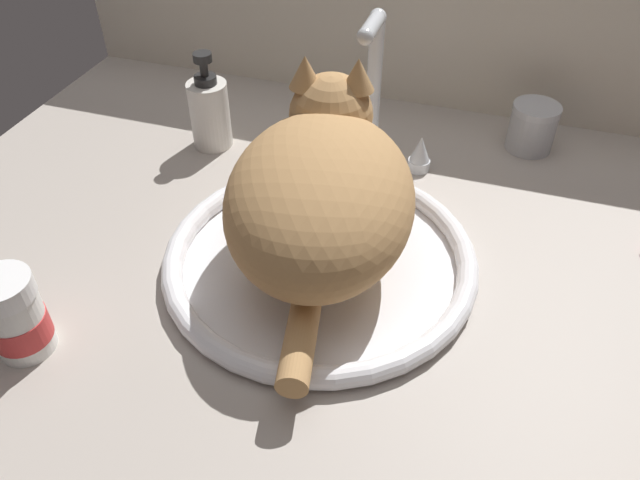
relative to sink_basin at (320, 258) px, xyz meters
The scene contains 8 objects.
countertop 4.84cm from the sink_basin, 46.46° to the left, with size 118.76×79.79×3.00cm, color #ADA399.
backsplash_wall 45.49cm from the sink_basin, 86.35° to the left, with size 118.76×2.40×30.14cm, color beige.
sink_basin is the anchor object (origin of this frame).
faucet 24.26cm from the sink_basin, 90.00° to the left, with size 17.97×9.23×22.50cm.
cat 9.43cm from the sink_basin, 101.30° to the left, with size 26.09×37.73×18.69cm.
metal_jar 40.96cm from the sink_basin, 57.27° to the left, with size 6.98×6.98×7.14cm.
soap_pump_bottle 31.87cm from the sink_basin, 139.00° to the left, with size 5.89×5.89×14.64cm.
pill_bottle 33.21cm from the sink_basin, 139.99° to the right, with size 6.01×6.01×9.77cm.
Camera 1 is at (13.65, -54.02, 54.04)cm, focal length 34.47 mm.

